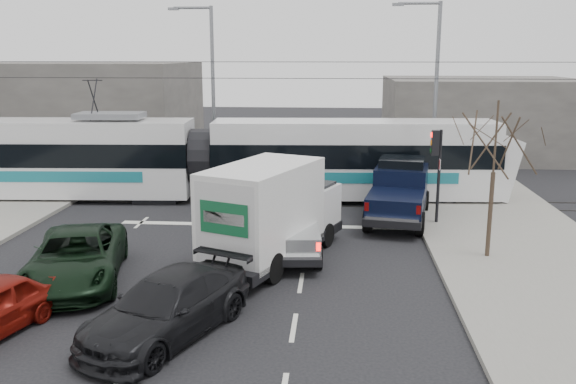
# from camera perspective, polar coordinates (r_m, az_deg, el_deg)

# --- Properties ---
(ground) EXTENTS (120.00, 120.00, 0.00)m
(ground) POSITION_cam_1_polar(r_m,az_deg,el_deg) (18.17, -4.20, -8.31)
(ground) COLOR black
(ground) RESTS_ON ground
(sidewalk_right) EXTENTS (6.00, 60.00, 0.15)m
(sidewalk_right) POSITION_cam_1_polar(r_m,az_deg,el_deg) (19.04, 23.97, -8.19)
(sidewalk_right) COLOR gray
(sidewalk_right) RESTS_ON ground
(rails) EXTENTS (60.00, 1.60, 0.03)m
(rails) POSITION_cam_1_polar(r_m,az_deg,el_deg) (27.66, -1.08, -0.85)
(rails) COLOR #33302D
(rails) RESTS_ON ground
(building_left) EXTENTS (14.00, 10.00, 6.00)m
(building_left) POSITION_cam_1_polar(r_m,az_deg,el_deg) (42.32, -18.79, 7.32)
(building_left) COLOR slate
(building_left) RESTS_ON ground
(building_right) EXTENTS (12.00, 10.00, 5.00)m
(building_right) POSITION_cam_1_polar(r_m,az_deg,el_deg) (42.00, 17.51, 6.69)
(building_right) COLOR slate
(building_right) RESTS_ON ground
(bare_tree) EXTENTS (2.40, 2.40, 5.00)m
(bare_tree) POSITION_cam_1_polar(r_m,az_deg,el_deg) (20.06, 18.83, 4.26)
(bare_tree) COLOR #47382B
(bare_tree) RESTS_ON ground
(traffic_signal) EXTENTS (0.44, 0.44, 3.60)m
(traffic_signal) POSITION_cam_1_polar(r_m,az_deg,el_deg) (23.86, 13.72, 3.28)
(traffic_signal) COLOR black
(traffic_signal) RESTS_ON ground
(street_lamp_near) EXTENTS (2.38, 0.25, 9.00)m
(street_lamp_near) POSITION_cam_1_polar(r_m,az_deg,el_deg) (31.13, 13.36, 9.83)
(street_lamp_near) COLOR slate
(street_lamp_near) RESTS_ON ground
(street_lamp_far) EXTENTS (2.38, 0.25, 9.00)m
(street_lamp_far) POSITION_cam_1_polar(r_m,az_deg,el_deg) (33.49, -7.35, 10.25)
(street_lamp_far) COLOR slate
(street_lamp_far) RESTS_ON ground
(catenary) EXTENTS (60.00, 0.20, 7.00)m
(catenary) POSITION_cam_1_polar(r_m,az_deg,el_deg) (27.01, -1.11, 7.15)
(catenary) COLOR black
(catenary) RESTS_ON ground
(tram) EXTENTS (26.53, 4.22, 5.39)m
(tram) POSITION_cam_1_polar(r_m,az_deg,el_deg) (27.97, -8.09, 3.16)
(tram) COLOR white
(tram) RESTS_ON ground
(silver_pickup) EXTENTS (2.31, 5.52, 1.95)m
(silver_pickup) POSITION_cam_1_polar(r_m,az_deg,el_deg) (20.76, 0.17, -2.75)
(silver_pickup) COLOR black
(silver_pickup) RESTS_ON ground
(box_truck) EXTENTS (4.50, 6.81, 3.23)m
(box_truck) POSITION_cam_1_polar(r_m,az_deg,el_deg) (19.37, -1.56, -1.98)
(box_truck) COLOR black
(box_truck) RESTS_ON ground
(navy_pickup) EXTENTS (3.07, 5.95, 2.39)m
(navy_pickup) POSITION_cam_1_polar(r_m,az_deg,el_deg) (24.83, 10.40, 0.12)
(navy_pickup) COLOR black
(navy_pickup) RESTS_ON ground
(green_car) EXTENTS (3.77, 5.90, 1.51)m
(green_car) POSITION_cam_1_polar(r_m,az_deg,el_deg) (18.85, -19.21, -5.78)
(green_car) COLOR black
(green_car) RESTS_ON ground
(dark_car) EXTENTS (3.87, 5.39, 1.45)m
(dark_car) POSITION_cam_1_polar(r_m,az_deg,el_deg) (14.85, -11.21, -10.48)
(dark_car) COLOR black
(dark_car) RESTS_ON ground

